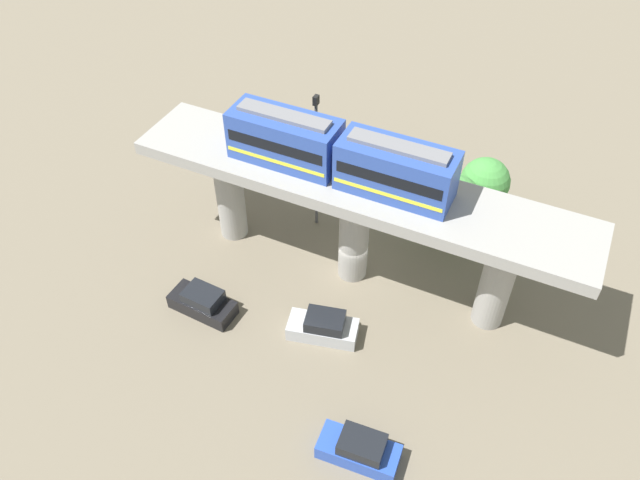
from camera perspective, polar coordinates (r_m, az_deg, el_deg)
ground_plane at (r=41.86m, az=2.94°, el=-2.92°), size 120.00×120.00×0.00m
viaduct at (r=37.74m, az=3.26°, el=3.15°), size 5.20×28.00×7.85m
train at (r=35.90m, az=1.73°, el=7.87°), size 2.64×13.55×3.24m
parked_car_black at (r=39.77m, az=-10.64°, el=-5.62°), size 2.02×4.29×1.76m
parked_car_blue at (r=33.76m, az=3.62°, el=-18.52°), size 2.13×4.33×1.76m
parked_car_silver at (r=37.90m, az=0.30°, el=-7.94°), size 2.72×4.50×1.76m
tree_near_viaduct at (r=45.43m, az=14.80°, el=5.13°), size 3.49×3.49×4.78m
tree_mid_lot at (r=42.00m, az=12.14°, el=3.57°), size 3.41×3.41×5.66m
signal_post at (r=41.58m, az=-0.34°, el=7.47°), size 0.44×0.28×10.45m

